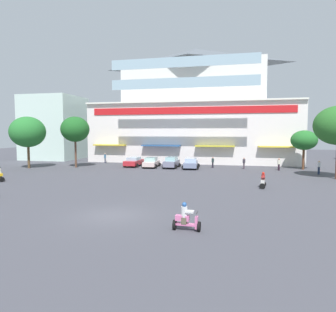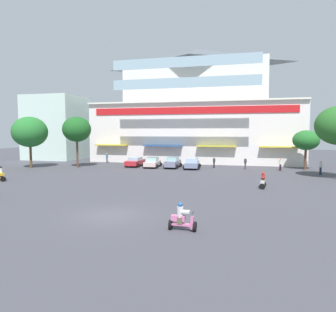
% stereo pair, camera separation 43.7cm
% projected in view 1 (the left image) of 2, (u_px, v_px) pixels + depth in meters
% --- Properties ---
extents(ground_plane, '(128.00, 128.00, 0.00)m').
position_uv_depth(ground_plane, '(163.00, 181.00, 31.11)').
color(ground_plane, '#44444C').
extents(colonial_building, '(34.85, 19.55, 19.96)m').
position_uv_depth(colonial_building, '(195.00, 111.00, 53.87)').
color(colonial_building, white).
rests_on(colonial_building, ground).
extents(flank_building_left, '(9.52, 9.29, 11.79)m').
position_uv_depth(flank_building_left, '(55.00, 128.00, 56.88)').
color(flank_building_left, silver).
rests_on(flank_building_left, ground).
extents(plaza_tree_0, '(3.98, 4.22, 7.34)m').
position_uv_depth(plaza_tree_0, '(75.00, 129.00, 42.92)').
color(plaza_tree_0, brown).
rests_on(plaza_tree_0, ground).
extents(plaza_tree_2, '(4.74, 5.06, 7.29)m').
position_uv_depth(plaza_tree_2, '(28.00, 132.00, 42.05)').
color(plaza_tree_2, brown).
rests_on(plaza_tree_2, ground).
extents(plaza_tree_3, '(3.48, 3.23, 5.36)m').
position_uv_depth(plaza_tree_3, '(304.00, 140.00, 40.62)').
color(plaza_tree_3, brown).
rests_on(plaza_tree_3, ground).
extents(parked_car_0, '(2.43, 4.41, 1.38)m').
position_uv_depth(parked_car_0, '(134.00, 162.00, 44.67)').
color(parked_car_0, red).
rests_on(parked_car_0, ground).
extents(parked_car_1, '(2.54, 4.43, 1.46)m').
position_uv_depth(parked_car_1, '(151.00, 162.00, 43.49)').
color(parked_car_1, beige).
rests_on(parked_car_1, ground).
extents(parked_car_2, '(2.29, 3.92, 1.58)m').
position_uv_depth(parked_car_2, '(172.00, 162.00, 42.77)').
color(parked_car_2, slate).
rests_on(parked_car_2, ground).
extents(parked_car_3, '(2.61, 4.55, 1.46)m').
position_uv_depth(parked_car_3, '(191.00, 163.00, 42.09)').
color(parked_car_3, slate).
rests_on(parked_car_3, ground).
extents(scooter_rider_3, '(1.45, 0.55, 1.50)m').
position_uv_depth(scooter_rider_3, '(186.00, 219.00, 15.63)').
color(scooter_rider_3, black).
rests_on(scooter_rider_3, ground).
extents(scooter_rider_4, '(0.71, 1.37, 1.47)m').
position_uv_depth(scooter_rider_4, '(263.00, 181.00, 27.50)').
color(scooter_rider_4, black).
rests_on(scooter_rider_4, ground).
extents(pedestrian_0, '(0.43, 0.43, 1.63)m').
position_uv_depth(pedestrian_0, '(105.00, 157.00, 49.59)').
color(pedestrian_0, '#2B2F48').
rests_on(pedestrian_0, ground).
extents(pedestrian_1, '(0.48, 0.48, 1.59)m').
position_uv_depth(pedestrian_1, '(213.00, 162.00, 42.77)').
color(pedestrian_1, black).
rests_on(pedestrian_1, ground).
extents(pedestrian_2, '(0.51, 0.51, 1.59)m').
position_uv_depth(pedestrian_2, '(244.00, 163.00, 41.50)').
color(pedestrian_2, '#493C45').
rests_on(pedestrian_2, ground).
extents(pedestrian_3, '(0.55, 0.55, 1.65)m').
position_uv_depth(pedestrian_3, '(279.00, 164.00, 39.89)').
color(pedestrian_3, black).
rests_on(pedestrian_3, ground).
extents(pedestrian_4, '(0.54, 0.54, 1.66)m').
position_uv_depth(pedestrian_4, '(319.00, 167.00, 36.19)').
color(pedestrian_4, '#1D2B46').
rests_on(pedestrian_4, ground).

